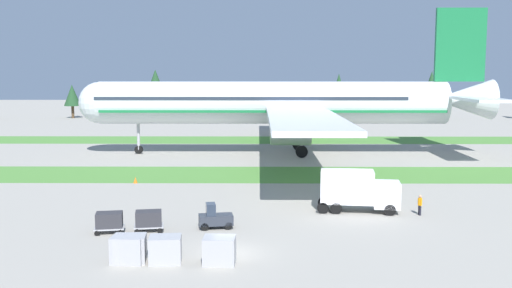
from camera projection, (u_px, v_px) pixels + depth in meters
ground_plane at (231, 253)px, 39.05m from camera, size 400.00×400.00×0.00m
grass_strip_near at (244, 174)px, 68.32m from camera, size 320.00×10.90×0.01m
grass_strip_far at (249, 140)px, 101.86m from camera, size 320.00×10.90×0.01m
airliner at (285, 103)px, 84.12m from camera, size 59.43×72.86×20.82m
baggage_tug at (215, 218)px, 45.00m from camera, size 2.78×1.72×1.97m
cargo_dolly_lead at (149, 219)px, 44.19m from camera, size 2.42×1.85×1.55m
cargo_dolly_second at (109, 221)px, 43.73m from camera, size 2.42×1.85×1.55m
catering_truck at (358, 189)px, 50.12m from camera, size 7.18×3.14×3.58m
ground_crew_marshaller at (420, 204)px, 49.07m from camera, size 0.36×0.56×1.74m
uld_container_0 at (128, 249)px, 37.03m from camera, size 2.09×1.72×1.72m
uld_container_1 at (165, 250)px, 36.97m from camera, size 2.13×1.76×1.70m
uld_container_2 at (130, 249)px, 37.11m from camera, size 2.15×1.79×1.71m
uld_container_3 at (219, 250)px, 36.75m from camera, size 2.07×1.69×1.72m
taxiway_marker_0 at (135, 180)px, 63.01m from camera, size 0.44×0.44×0.68m
taxiway_marker_1 at (325, 183)px, 61.90m from camera, size 0.44×0.44×0.50m
distant_tree_line at (238, 90)px, 144.68m from camera, size 185.33×9.20×12.23m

